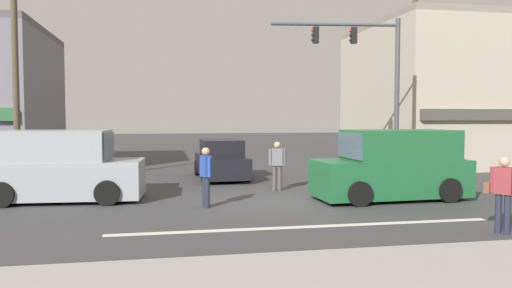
{
  "coord_description": "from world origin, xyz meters",
  "views": [
    {
      "loc": [
        -3.28,
        -14.34,
        2.52
      ],
      "look_at": [
        -0.13,
        2.0,
        1.6
      ],
      "focal_mm": 35.0,
      "sensor_mm": 36.0,
      "label": 1
    }
  ],
  "objects": [
    {
      "name": "sedan_parked_curbside",
      "position": [
        -0.85,
        5.71,
        0.71
      ],
      "size": [
        1.99,
        4.16,
        1.58
      ],
      "color": "black",
      "rests_on": "ground"
    },
    {
      "name": "pedestrian_mid_crossing",
      "position": [
        0.6,
        2.04,
        0.95
      ],
      "size": [
        0.56,
        0.3,
        1.67
      ],
      "color": "#4C4742",
      "rests_on": "ground"
    },
    {
      "name": "traffic_light_mast",
      "position": [
        4.59,
        3.39,
        4.18
      ],
      "size": [
        4.86,
        0.76,
        6.2
      ],
      "color": "#47474C",
      "rests_on": "ground"
    },
    {
      "name": "utility_pole_far_right",
      "position": [
        7.73,
        6.02,
        4.45
      ],
      "size": [
        1.4,
        0.22,
        8.6
      ],
      "color": "brown",
      "rests_on": "ground"
    },
    {
      "name": "building_right_corner",
      "position": [
        12.82,
        10.14,
        3.71
      ],
      "size": [
        10.51,
        9.25,
        7.43
      ],
      "color": "#B7AD99",
      "rests_on": "ground"
    },
    {
      "name": "ground_plane",
      "position": [
        0.0,
        0.0,
        0.0
      ],
      "size": [
        120.0,
        120.0,
        0.0
      ],
      "primitive_type": "plane",
      "color": "#3D3D3F"
    },
    {
      "name": "pedestrian_foreground_with_bag",
      "position": [
        3.92,
        -4.92,
        0.95
      ],
      "size": [
        0.49,
        0.66,
        1.67
      ],
      "color": "#232838",
      "rests_on": "ground"
    },
    {
      "name": "van_waiting_far",
      "position": [
        -6.22,
        1.22,
        1.01
      ],
      "size": [
        4.72,
        2.3,
        2.11
      ],
      "color": "#999EA3",
      "rests_on": "ground"
    },
    {
      "name": "pedestrian_far_side",
      "position": [
        -2.05,
        -0.63,
        0.95
      ],
      "size": [
        0.32,
        0.55,
        1.67
      ],
      "color": "#232838",
      "rests_on": "ground"
    },
    {
      "name": "van_crossing_center",
      "position": [
        3.66,
        -0.34,
        1.01
      ],
      "size": [
        4.67,
        2.18,
        2.11
      ],
      "color": "#1E6033",
      "rests_on": "ground"
    },
    {
      "name": "lane_marking_stripe",
      "position": [
        0.0,
        -3.5,
        0.0
      ],
      "size": [
        9.0,
        0.24,
        0.01
      ],
      "primitive_type": "cube",
      "color": "silver",
      "rests_on": "ground"
    },
    {
      "name": "utility_pole_near_left",
      "position": [
        -8.24,
        4.51,
        4.11
      ],
      "size": [
        1.4,
        0.22,
        7.92
      ],
      "color": "brown",
      "rests_on": "ground"
    }
  ]
}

